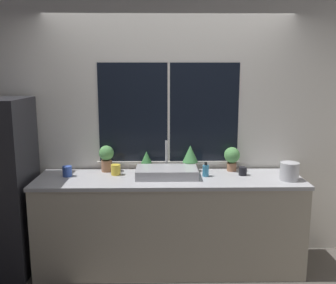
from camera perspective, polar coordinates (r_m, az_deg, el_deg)
name	(u,v)px	position (r m, az deg, el deg)	size (l,w,h in m)	color
ground_plane	(170,283)	(3.72, 0.29, -20.70)	(14.00, 14.00, 0.00)	#4C4742
wall_back	(169,128)	(3.91, 0.09, 2.10)	(8.00, 0.09, 2.70)	silver
counter	(169,223)	(3.78, 0.20, -12.19)	(2.57, 0.65, 0.93)	#B2A893
sink	(167,172)	(3.64, -0.21, -4.63)	(0.59, 0.39, 0.32)	#ADADB2
potted_plant_far_left	(107,157)	(3.86, -9.35, -2.21)	(0.15, 0.15, 0.27)	#9E6B4C
potted_plant_center_left	(147,161)	(3.84, -3.29, -2.94)	(0.11, 0.11, 0.21)	#9E6B4C
potted_plant_center_right	(190,156)	(3.83, 3.41, -2.12)	(0.16, 0.16, 0.27)	#9E6B4C
potted_plant_far_right	(232,157)	(3.89, 9.71, -2.25)	(0.16, 0.16, 0.25)	#9E6B4C
soap_bottle	(206,170)	(3.67, 5.76, -4.34)	(0.06, 0.06, 0.14)	teal
mug_yellow	(116,170)	(3.74, -7.96, -4.21)	(0.09, 0.09, 0.10)	gold
mug_blue	(67,171)	(3.79, -15.10, -4.33)	(0.09, 0.09, 0.10)	#3351AD
mug_black	(243,171)	(3.77, 11.32, -4.37)	(0.08, 0.08, 0.08)	black
kettle	(289,171)	(3.70, 18.01, -4.16)	(0.18, 0.18, 0.19)	#B2B2B7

